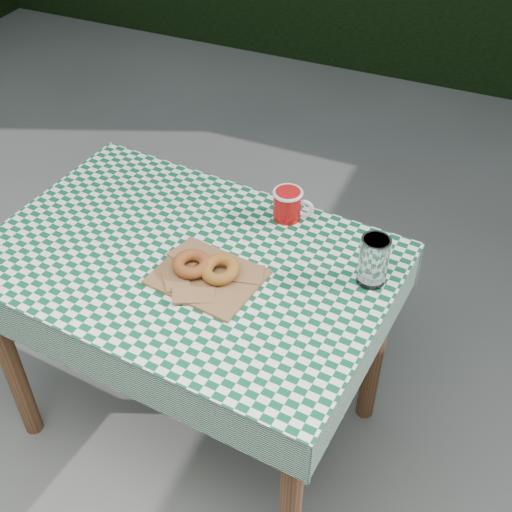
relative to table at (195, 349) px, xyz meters
The scene contains 8 objects.
ground 0.41m from the table, 169.89° to the right, with size 60.00×60.00×0.00m, color #555550.
table is the anchor object (origin of this frame).
tablecloth 0.38m from the table, ahead, with size 1.12×0.75×0.01m, color #0B4C29.
paper_bag 0.40m from the table, 29.65° to the right, with size 0.27×0.22×0.01m, color brown.
bagel_front 0.42m from the table, 47.75° to the right, with size 0.11×0.11×0.03m, color brown.
bagel_back 0.43m from the table, 16.95° to the right, with size 0.10×0.10×0.03m, color #9C5E20.
coffee_mug 0.54m from the table, 56.05° to the left, with size 0.17×0.17×0.09m, color #A70A0A, non-canonical shape.
drinking_glass 0.68m from the table, 13.04° to the left, with size 0.08×0.08×0.14m, color silver.
Camera 1 is at (0.89, -1.16, 1.98)m, focal length 46.97 mm.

